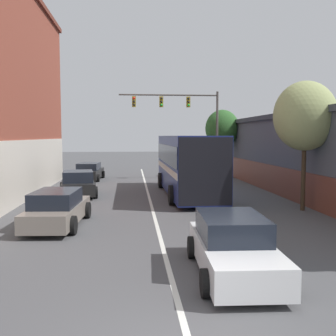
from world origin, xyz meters
TOP-DOWN VIEW (x-y plane):
  - lane_center_line at (0.00, 14.43)m, footprint 0.14×40.87m
  - bus at (2.25, 16.94)m, footprint 2.97×10.42m
  - hatchback_foreground at (1.56, 3.97)m, footprint 2.10×4.40m
  - parked_car_left_near at (-4.26, 25.41)m, footprint 2.18×4.42m
  - parked_car_left_mid at (-4.01, 17.18)m, footprint 2.47×4.13m
  - parked_car_left_far at (-3.75, 9.59)m, footprint 2.16×4.58m
  - traffic_signal_gantry at (3.21, 24.85)m, footprint 7.67×0.36m
  - street_tree_near at (6.86, 11.81)m, footprint 2.85×2.56m
  - street_tree_far at (6.45, 26.44)m, footprint 2.77×2.50m

SIDE VIEW (x-z plane):
  - lane_center_line at x=0.00m, z-range 0.00..0.01m
  - parked_car_left_near at x=-4.26m, z-range -0.04..1.30m
  - parked_car_left_far at x=-3.75m, z-range -0.03..1.35m
  - hatchback_foreground at x=1.56m, z-range -0.04..1.39m
  - parked_car_left_mid at x=-4.01m, z-range -0.04..1.40m
  - bus at x=2.25m, z-range 0.21..3.63m
  - street_tree_far at x=6.45m, z-range 1.22..6.77m
  - street_tree_near at x=6.86m, z-range 1.36..7.23m
  - traffic_signal_gantry at x=3.21m, z-range 1.65..8.48m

